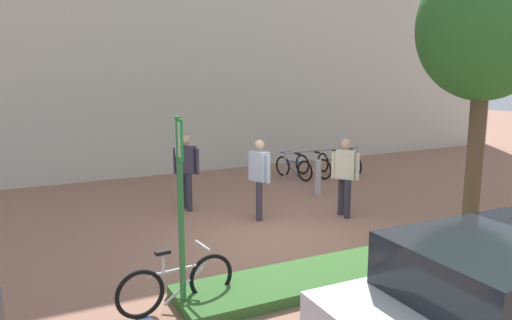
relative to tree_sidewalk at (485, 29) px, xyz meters
The scene contains 11 objects.
ground_plane 5.11m from the tree_sidewalk, 146.22° to the left, with size 60.00×60.00×0.00m, color #936651.
building_facade 9.74m from the tree_sidewalk, 106.89° to the left, with size 28.00×1.20×10.00m, color beige.
planter_strip 4.19m from the tree_sidewalk, behind, with size 7.00×1.10×0.16m, color #336028.
tree_sidewalk is the anchor object (origin of this frame).
parking_sign_post 5.70m from the tree_sidewalk, behind, with size 0.08×0.36×2.60m.
bike_at_sign 6.37m from the tree_sidewalk, behind, with size 1.68×0.42×0.86m.
bike_rack_cluster 7.35m from the tree_sidewalk, 79.70° to the left, with size 2.66×1.60×0.83m.
bollard_steel 5.63m from the tree_sidewalk, 92.82° to the left, with size 0.16×0.16×0.90m, color #ADADB2.
person_shirt_blue 3.96m from the tree_sidewalk, 106.40° to the left, with size 0.45×0.47×1.72m.
person_casual_tan 5.03m from the tree_sidewalk, 127.41° to the left, with size 0.36×0.58×1.72m.
person_suited_dark 6.60m from the tree_sidewalk, 128.15° to the left, with size 0.50×0.43×1.72m.
Camera 1 is at (-4.32, -7.70, 3.17)m, focal length 34.55 mm.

